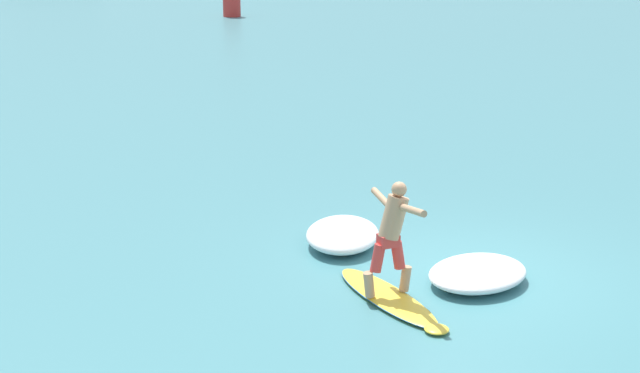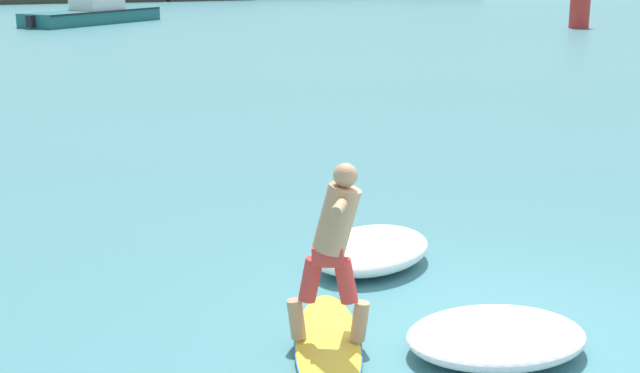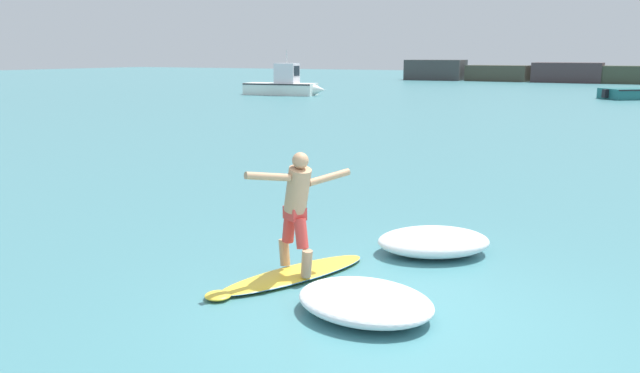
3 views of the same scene
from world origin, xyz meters
name	(u,v)px [view 3 (image 3 of 3)]	position (x,y,z in m)	size (l,w,h in m)	color
ground_plane	(392,310)	(0.00, 0.00, 0.00)	(200.00, 200.00, 0.00)	teal
surfboard	(293,275)	(-1.48, 0.36, 0.04)	(1.37, 2.39, 0.22)	yellow
surfer	(297,203)	(-1.42, 0.37, 0.98)	(0.84, 1.33, 1.54)	tan
small_boat_offshore	(284,85)	(-20.39, 31.24, 0.69)	(6.07, 2.46, 3.07)	white
wave_foam_at_tail	(434,242)	(-0.22, 2.14, 0.18)	(1.95, 1.82, 0.36)	white
wave_foam_at_nose	(365,301)	(-0.21, -0.25, 0.15)	(1.69, 1.39, 0.30)	white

